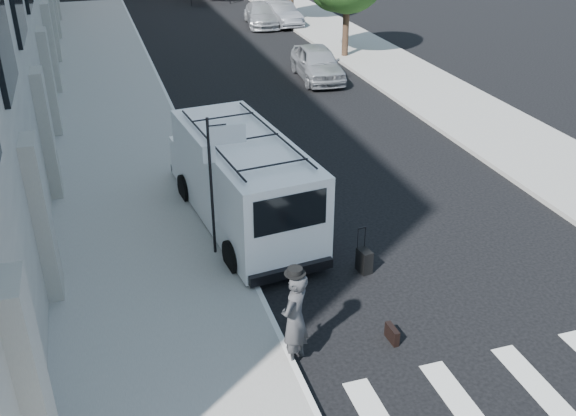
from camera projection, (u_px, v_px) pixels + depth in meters
ground at (363, 313)px, 13.93m from camera, size 120.00×120.00×0.00m
sidewalk_left at (112, 103)px, 26.27m from camera, size 4.50×48.00×0.15m
sidewalk_right at (370, 55)px, 33.16m from camera, size 4.00×56.00×0.15m
sign_pole at (220, 158)px, 14.77m from camera, size 1.03×0.07×3.50m
businessman at (295, 319)px, 12.10m from camera, size 0.87×0.87×2.03m
briefcase at (392, 334)px, 13.02m from camera, size 0.13×0.44×0.34m
suitcase at (364, 261)px, 15.24m from camera, size 0.31×0.43×1.12m
cargo_van at (241, 180)px, 16.91m from camera, size 2.91×6.86×2.49m
parked_car_a at (317, 63)px, 29.19m from camera, size 2.16×4.59×1.52m
parked_car_b at (281, 13)px, 39.59m from camera, size 1.85×4.35×1.40m
parked_car_c at (262, 14)px, 39.46m from camera, size 2.42×4.78×1.33m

